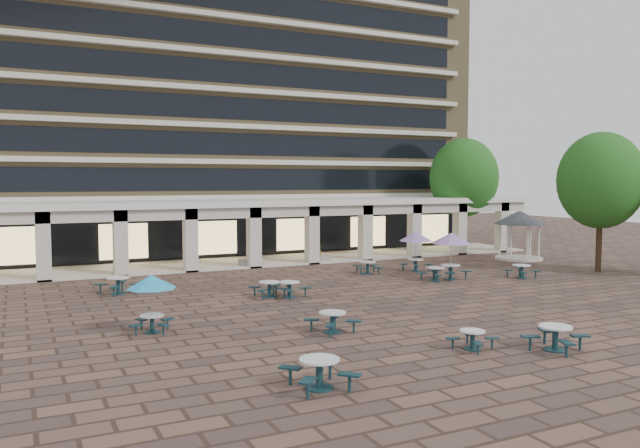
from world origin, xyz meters
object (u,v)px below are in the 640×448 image
(picnic_table_0, at_px, (319,371))
(planter_left, at_px, (250,259))
(picnic_table_2, at_px, (555,336))
(planter_right, at_px, (318,254))
(picnic_table_1, at_px, (472,338))
(gazebo, at_px, (519,223))

(picnic_table_0, distance_m, planter_left, 24.77)
(picnic_table_2, relative_size, planter_right, 1.51)
(planter_left, xyz_separation_m, planter_right, (5.04, -0.00, 0.09))
(picnic_table_2, height_order, planter_right, planter_right)
(picnic_table_0, relative_size, planter_left, 1.29)
(picnic_table_0, height_order, picnic_table_1, picnic_table_0)
(picnic_table_0, xyz_separation_m, picnic_table_2, (8.86, 0.00, -0.01))
(gazebo, bearing_deg, picnic_table_0, -143.17)
(picnic_table_0, xyz_separation_m, planter_right, (11.56, 23.90, 0.07))
(picnic_table_2, bearing_deg, picnic_table_1, 129.39)
(picnic_table_2, xyz_separation_m, planter_left, (-2.34, 23.90, -0.02))
(picnic_table_2, relative_size, planter_left, 1.51)
(picnic_table_2, distance_m, planter_left, 24.01)
(picnic_table_0, bearing_deg, picnic_table_1, 13.32)
(picnic_table_1, height_order, planter_left, planter_left)
(picnic_table_1, height_order, picnic_table_2, picnic_table_2)
(picnic_table_0, height_order, gazebo, gazebo)
(planter_left, bearing_deg, picnic_table_0, -105.26)
(picnic_table_0, bearing_deg, gazebo, 38.48)
(picnic_table_0, distance_m, gazebo, 31.79)
(picnic_table_1, bearing_deg, planter_right, 57.08)
(picnic_table_1, distance_m, picnic_table_2, 2.77)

